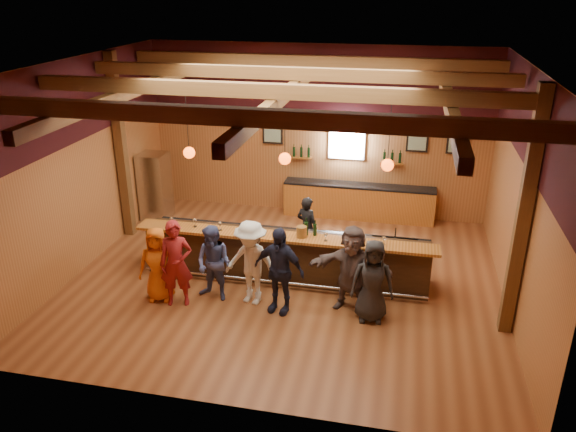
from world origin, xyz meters
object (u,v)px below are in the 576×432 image
(customer_brown, at_px, (352,268))
(bartender, at_px, (307,227))
(customer_denim, at_px, (214,263))
(ice_bucket, at_px, (302,232))
(stainless_fridge, at_px, (155,186))
(bar_counter, at_px, (287,254))
(back_bar_cabinet, at_px, (358,201))
(customer_redvest, at_px, (176,264))
(customer_navy, at_px, (279,270))
(customer_orange, at_px, (158,264))
(bottle_a, at_px, (306,228))
(customer_white, at_px, (251,263))
(customer_dark, at_px, (372,281))

(customer_brown, bearing_deg, bartender, 126.79)
(customer_denim, bearing_deg, ice_bucket, 44.24)
(stainless_fridge, relative_size, bartender, 1.22)
(bar_counter, height_order, bartender, bartender)
(back_bar_cabinet, bearing_deg, customer_denim, -116.79)
(customer_redvest, bearing_deg, bartender, 35.03)
(customer_navy, bearing_deg, customer_denim, -174.22)
(customer_denim, relative_size, bartender, 1.06)
(customer_orange, distance_m, customer_denim, 1.11)
(customer_orange, bearing_deg, bottle_a, 14.13)
(customer_redvest, xyz_separation_m, customer_white, (1.40, 0.35, -0.01))
(stainless_fridge, height_order, customer_denim, stainless_fridge)
(customer_orange, xyz_separation_m, customer_dark, (4.20, 0.13, 0.04))
(stainless_fridge, height_order, customer_dark, stainless_fridge)
(customer_brown, height_order, bartender, customer_brown)
(customer_dark, bearing_deg, stainless_fridge, 142.40)
(customer_denim, bearing_deg, customer_orange, -152.34)
(customer_redvest, height_order, customer_brown, customer_redvest)
(bottle_a, bearing_deg, customer_dark, -37.52)
(customer_denim, relative_size, customer_dark, 0.96)
(customer_orange, bearing_deg, customer_redvest, -22.48)
(customer_redvest, bearing_deg, ice_bucket, 13.47)
(customer_brown, bearing_deg, ice_bucket, 153.41)
(customer_redvest, height_order, customer_navy, customer_redvest)
(customer_orange, bearing_deg, customer_brown, -3.63)
(customer_orange, bearing_deg, customer_navy, -8.71)
(back_bar_cabinet, distance_m, customer_denim, 5.36)
(customer_orange, height_order, customer_denim, customer_denim)
(back_bar_cabinet, height_order, bartender, bartender)
(customer_redvest, distance_m, customer_navy, 2.01)
(stainless_fridge, xyz_separation_m, bartender, (4.36, -1.44, -0.16))
(customer_dark, bearing_deg, ice_bucket, 141.09)
(customer_navy, relative_size, customer_brown, 1.01)
(back_bar_cabinet, xyz_separation_m, customer_dark, (0.71, -4.88, 0.34))
(bartender, bearing_deg, bottle_a, 122.72)
(bar_counter, relative_size, customer_brown, 3.63)
(stainless_fridge, relative_size, ice_bucket, 7.78)
(customer_redvest, xyz_separation_m, customer_dark, (3.76, 0.23, -0.07))
(customer_redvest, xyz_separation_m, customer_denim, (0.64, 0.34, -0.10))
(back_bar_cabinet, xyz_separation_m, customer_navy, (-1.05, -4.94, 0.40))
(back_bar_cabinet, bearing_deg, stainless_fridge, -168.07)
(customer_redvest, height_order, customer_denim, customer_redvest)
(customer_redvest, bearing_deg, bottle_a, 14.91)
(customer_denim, bearing_deg, customer_white, 15.89)
(customer_white, relative_size, bartender, 1.18)
(bar_counter, height_order, ice_bucket, ice_bucket)
(customer_brown, distance_m, bottle_a, 1.37)
(stainless_fridge, relative_size, customer_navy, 1.03)
(stainless_fridge, relative_size, customer_brown, 1.04)
(bartender, height_order, bottle_a, bottle_a)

